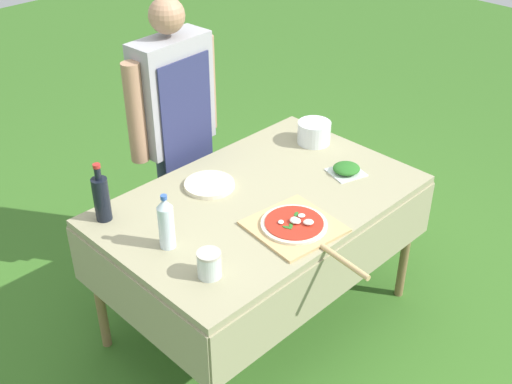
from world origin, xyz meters
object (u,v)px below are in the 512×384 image
water_bottle (166,223)px  sauce_jar (209,265)px  plate_stack (209,185)px  prep_table (260,211)px  person_cook (175,120)px  mixing_tub (314,132)px  oil_bottle (101,198)px  herb_container (346,169)px  pizza_on_peel (297,227)px

water_bottle → sauce_jar: water_bottle is taller
water_bottle → plate_stack: 0.49m
prep_table → person_cook: bearing=86.1°
water_bottle → mixing_tub: water_bottle is taller
oil_bottle → water_bottle: size_ratio=1.11×
herb_container → mixing_tub: (0.13, 0.32, 0.04)m
plate_stack → pizza_on_peel: bearing=-86.1°
oil_bottle → prep_table: bearing=-30.9°
person_cook → water_bottle: size_ratio=6.16×
person_cook → sauce_jar: bearing=53.9°
herb_container → plate_stack: herb_container is taller
plate_stack → herb_container: bearing=-34.4°
person_cook → pizza_on_peel: size_ratio=2.44×
prep_table → herb_container: (0.44, -0.14, 0.10)m
pizza_on_peel → oil_bottle: bearing=136.2°
mixing_tub → sauce_jar: size_ratio=1.58×
person_cook → plate_stack: 0.47m
pizza_on_peel → mixing_tub: mixing_tub is taller
water_bottle → oil_bottle: bearing=102.0°
prep_table → water_bottle: (-0.52, 0.01, 0.19)m
mixing_tub → herb_container: bearing=-111.9°
pizza_on_peel → water_bottle: water_bottle is taller
herb_container → oil_bottle: bearing=154.4°
water_bottle → plate_stack: bearing=27.8°
herb_container → mixing_tub: mixing_tub is taller
plate_stack → sauce_jar: bearing=-131.3°
oil_bottle → mixing_tub: bearing=-8.9°
oil_bottle → sauce_jar: bearing=-83.3°
prep_table → mixing_tub: size_ratio=8.45×
oil_bottle → water_bottle: (0.07, -0.35, 0.01)m
person_cook → herb_container: person_cook is taller
prep_table → pizza_on_peel: bearing=-103.5°
prep_table → herb_container: 0.48m
person_cook → oil_bottle: person_cook is taller
pizza_on_peel → mixing_tub: bearing=42.0°
prep_table → person_cook: 0.69m
water_bottle → person_cook: bearing=48.6°
oil_bottle → plate_stack: 0.52m
person_cook → pizza_on_peel: person_cook is taller
pizza_on_peel → mixing_tub: 0.78m
mixing_tub → plate_stack: size_ratio=0.72×
pizza_on_peel → herb_container: size_ratio=3.20×
prep_table → herb_container: size_ratio=7.56×
prep_table → oil_bottle: size_ratio=5.36×
pizza_on_peel → person_cook: bearing=89.8°
water_bottle → herb_container: water_bottle is taller
pizza_on_peel → water_bottle: size_ratio=2.52×
prep_table → water_bottle: bearing=178.9°
water_bottle → sauce_jar: (-0.00, -0.26, -0.07)m
water_bottle → sauce_jar: size_ratio=2.25×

